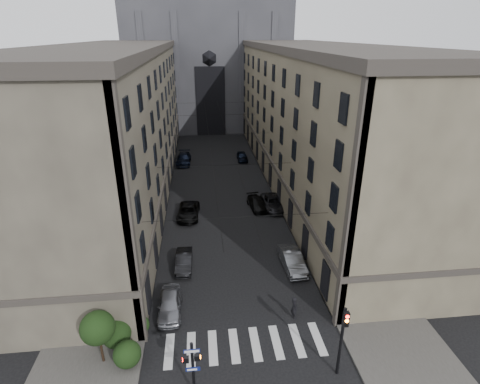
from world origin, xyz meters
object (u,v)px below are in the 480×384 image
object	(u,v)px
car_left_far	(184,159)
car_right_near	(292,260)
car_left_midnear	(184,261)
car_right_midfar	(257,204)
pedestrian_signal_left	(193,365)
car_right_midnear	(273,203)
traffic_light_right	(343,334)
pedestrian	(294,307)
car_right_far	(242,156)
car_left_midfar	(188,212)
car_left_near	(170,304)
gothic_tower	(207,44)

from	to	relation	value
car_left_far	car_right_near	size ratio (longest dim) A/B	1.17
car_left_far	car_left_midnear	bearing A→B (deg)	-86.17
car_left_midnear	car_right_midfar	xyz separation A→B (m)	(8.69, 11.87, -0.03)
pedestrian_signal_left	car_right_midnear	world-z (taller)	pedestrian_signal_left
car_right_midnear	traffic_light_right	bearing A→B (deg)	-92.87
car_right_midfar	pedestrian	size ratio (longest dim) A/B	2.44
car_left_far	car_right_far	distance (m)	9.91
car_left_far	traffic_light_right	bearing A→B (deg)	-73.67
car_left_far	pedestrian	xyz separation A→B (m)	(9.44, -38.03, 0.11)
car_left_midnear	pedestrian	xyz separation A→B (m)	(8.55, -7.58, 0.24)
car_left_far	pedestrian	world-z (taller)	pedestrian
car_left_midfar	pedestrian	size ratio (longest dim) A/B	2.82
car_right_far	pedestrian	bearing A→B (deg)	-90.50
car_left_midnear	car_left_midfar	distance (m)	10.40
pedestrian_signal_left	car_right_near	distance (m)	15.34
car_left_midnear	car_right_near	xyz separation A→B (m)	(9.96, -1.09, 0.10)
car_left_near	car_right_midnear	distance (m)	21.16
car_right_midnear	pedestrian_signal_left	bearing A→B (deg)	-112.59
gothic_tower	car_right_midnear	size ratio (longest dim) A/B	10.72
car_right_midfar	car_left_far	bearing A→B (deg)	109.29
gothic_tower	pedestrian_signal_left	distance (m)	75.15
car_left_near	car_left_midfar	size ratio (longest dim) A/B	0.85
car_left_midnear	car_right_far	xyz separation A→B (m)	(9.01, 30.98, 0.02)
car_left_near	car_left_midfar	xyz separation A→B (m)	(1.15, 16.37, -0.03)
car_left_midnear	car_left_midfar	world-z (taller)	car_left_midfar
car_right_midfar	car_right_near	bearing A→B (deg)	-92.36
traffic_light_right	car_right_midfar	bearing A→B (deg)	93.22
gothic_tower	car_right_midnear	world-z (taller)	gothic_tower
car_left_midfar	car_left_far	distance (m)	20.09
traffic_light_right	car_right_midnear	xyz separation A→B (m)	(0.60, 24.74, -2.54)
car_left_midfar	car_left_far	bearing A→B (deg)	97.16
car_right_near	car_right_far	size ratio (longest dim) A/B	1.15
pedestrian_signal_left	car_left_near	world-z (taller)	pedestrian_signal_left
car_right_midnear	pedestrian	xyz separation A→B (m)	(-2.14, -19.31, 0.18)
car_left_near	car_right_midnear	xyz separation A→B (m)	(11.60, 17.70, -0.01)
car_left_far	car_right_far	xyz separation A→B (m)	(9.90, 0.53, -0.11)
pedestrian_signal_left	car_right_far	distance (m)	45.16
gothic_tower	car_left_midnear	world-z (taller)	gothic_tower
car_right_near	car_right_far	bearing A→B (deg)	88.35
traffic_light_right	car_right_midfar	size ratio (longest dim) A/B	1.14
gothic_tower	pedestrian_signal_left	bearing A→B (deg)	-92.74
car_left_near	car_right_midfar	world-z (taller)	car_left_near
traffic_light_right	car_left_near	bearing A→B (deg)	147.40
pedestrian_signal_left	car_left_near	xyz separation A→B (m)	(-1.88, 7.45, -1.56)
pedestrian_signal_left	car_left_far	size ratio (longest dim) A/B	0.70
car_left_midnear	pedestrian_signal_left	bearing A→B (deg)	-84.85
car_right_midfar	pedestrian	bearing A→B (deg)	-98.39
gothic_tower	car_left_near	size ratio (longest dim) A/B	12.96
car_left_midfar	car_left_near	bearing A→B (deg)	-90.07
pedestrian_signal_left	car_right_midnear	size ratio (longest dim) A/B	0.74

